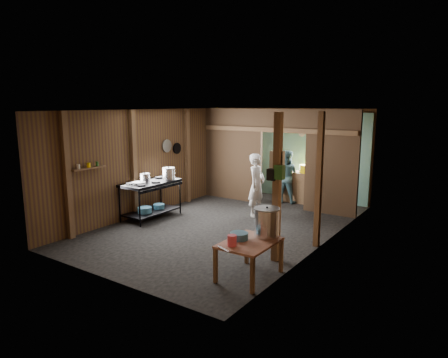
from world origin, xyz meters
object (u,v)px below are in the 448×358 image
Objects in this scene: yellow_tub at (307,169)px; stove_pot_large at (169,174)px; gas_range at (151,200)px; prep_table at (249,259)px; cook at (257,185)px; pink_bucket at (232,241)px; stock_pot at (267,223)px.

stove_pot_large is at bearing -127.33° from yellow_tub.
prep_table is at bearing -23.28° from gas_range.
stove_pot_large reaches higher than gas_range.
cook is (-0.48, -1.93, -0.19)m from yellow_tub.
prep_table is 5.88× the size of pink_bucket.
pink_bucket is at bearing -107.37° from stock_pot.
gas_range is 4.35m from yellow_tub.
yellow_tub reaches higher than gas_range.
cook is at bearing 122.50° from stock_pot.
cook is (-1.69, 3.19, 0.48)m from prep_table.
gas_range is 4.01m from stock_pot.
prep_table is 2.52× the size of yellow_tub.
prep_table is 2.02× the size of stock_pot.
stove_pot_large is 4.01m from stock_pot.
pink_bucket is at bearing -159.83° from cook.
cook reaches higher than yellow_tub.
stock_pot is 4.91m from yellow_tub.
cook reaches higher than stove_pot_large.
cook is at bearing 38.31° from gas_range.
stock_pot is at bearing 72.63° from pink_bucket.
gas_range is at bearing -125.35° from yellow_tub.
stove_pot_large is 4.18m from pink_bucket.
stock_pot is at bearing 76.14° from prep_table.
gas_range is at bearing 124.40° from cook.
yellow_tub is 0.26× the size of cook.
prep_table is at bearing -155.97° from cook.
prep_table is 5.30m from yellow_tub.
gas_range is 4.07m from pink_bucket.
stove_pot_large is at bearing 155.19° from stock_pot.
stove_pot_large is at bearing 70.10° from gas_range.
gas_range is 1.51× the size of prep_table.
stove_pot_large is 2.18m from cook.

